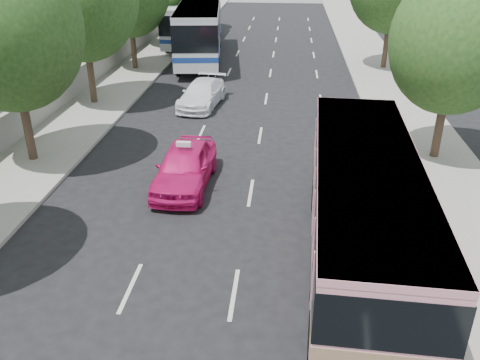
# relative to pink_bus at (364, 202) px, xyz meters

# --- Properties ---
(ground) EXTENTS (120.00, 120.00, 0.00)m
(ground) POSITION_rel_pink_bus_xyz_m (-4.47, 0.35, -2.16)
(ground) COLOR black
(ground) RESTS_ON ground
(sidewalk_left) EXTENTS (4.00, 90.00, 0.15)m
(sidewalk_left) POSITION_rel_pink_bus_xyz_m (-12.97, 20.35, -2.08)
(sidewalk_left) COLOR #9E998E
(sidewalk_left) RESTS_ON ground
(sidewalk_right) EXTENTS (4.00, 90.00, 0.12)m
(sidewalk_right) POSITION_rel_pink_bus_xyz_m (4.03, 20.35, -2.10)
(sidewalk_right) COLOR #9E998E
(sidewalk_right) RESTS_ON ground
(low_wall) EXTENTS (0.30, 90.00, 1.50)m
(low_wall) POSITION_rel_pink_bus_xyz_m (-14.77, 20.35, -1.26)
(low_wall) COLOR #9E998E
(low_wall) RESTS_ON sidewalk_left
(tree_left_b) EXTENTS (5.70, 5.70, 8.88)m
(tree_left_b) POSITION_rel_pink_bus_xyz_m (-12.89, 6.29, 3.66)
(tree_left_b) COLOR #38281E
(tree_left_b) RESTS_ON ground
(tree_right_near) EXTENTS (5.10, 5.10, 7.95)m
(tree_right_near) POSITION_rel_pink_bus_xyz_m (4.31, 8.29, 3.05)
(tree_right_near) COLOR #38281E
(tree_right_near) RESTS_ON ground
(pink_bus) EXTENTS (3.23, 10.97, 3.47)m
(pink_bus) POSITION_rel_pink_bus_xyz_m (0.00, 0.00, 0.00)
(pink_bus) COLOR pink
(pink_bus) RESTS_ON ground
(pink_taxi) EXTENTS (2.05, 4.89, 1.65)m
(pink_taxi) POSITION_rel_pink_bus_xyz_m (-6.03, 4.71, -1.33)
(pink_taxi) COLOR #D41267
(pink_taxi) RESTS_ON ground
(white_pickup) EXTENTS (2.51, 4.95, 1.38)m
(white_pickup) POSITION_rel_pink_bus_xyz_m (-7.01, 14.66, -1.47)
(white_pickup) COLOR white
(white_pickup) RESTS_ON ground
(tour_coach_front) EXTENTS (4.55, 13.95, 4.10)m
(tour_coach_front) POSITION_rel_pink_bus_xyz_m (-8.97, 26.05, 0.31)
(tour_coach_front) COLOR silver
(tour_coach_front) RESTS_ON ground
(tour_coach_rear) EXTENTS (2.84, 12.08, 3.60)m
(tour_coach_rear) POSITION_rel_pink_bus_xyz_m (-10.70, 31.87, 0.01)
(tour_coach_rear) COLOR silver
(tour_coach_rear) RESTS_ON ground
(taxi_roof_sign) EXTENTS (0.55, 0.19, 0.18)m
(taxi_roof_sign) POSITION_rel_pink_bus_xyz_m (-6.03, 4.71, -0.42)
(taxi_roof_sign) COLOR silver
(taxi_roof_sign) RESTS_ON pink_taxi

